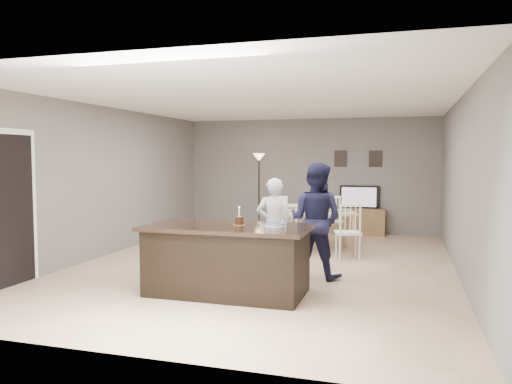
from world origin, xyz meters
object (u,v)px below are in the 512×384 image
(television, at_px, (359,197))
(birthday_cake, at_px, (239,221))
(kitchen_island, at_px, (227,259))
(tv_console, at_px, (358,222))
(plate_stack, at_px, (275,225))
(dining_table, at_px, (311,218))
(woman, at_px, (274,225))
(floor_lamp, at_px, (259,171))
(man, at_px, (316,220))

(television, distance_m, birthday_cake, 5.66)
(kitchen_island, bearing_deg, tv_console, 77.84)
(plate_stack, xyz_separation_m, dining_table, (-0.11, 3.20, -0.29))
(dining_table, bearing_deg, kitchen_island, -117.32)
(woman, xyz_separation_m, floor_lamp, (-1.40, 3.96, 0.72))
(kitchen_island, bearing_deg, plate_stack, 5.33)
(woman, bearing_deg, tv_console, -115.36)
(kitchen_island, xyz_separation_m, birthday_cake, (0.14, 0.08, 0.50))
(kitchen_island, height_order, plate_stack, plate_stack)
(woman, relative_size, man, 0.86)
(birthday_cake, relative_size, plate_stack, 0.90)
(man, relative_size, floor_lamp, 0.91)
(plate_stack, bearing_deg, floor_lamp, 108.36)
(tv_console, relative_size, plate_stack, 4.45)
(kitchen_island, distance_m, dining_table, 3.30)
(kitchen_island, height_order, tv_console, kitchen_island)
(woman, xyz_separation_m, man, (0.67, -0.12, 0.12))
(tv_console, height_order, television, television)
(dining_table, bearing_deg, plate_stack, -106.39)
(woman, xyz_separation_m, dining_table, (0.23, 1.90, -0.11))
(plate_stack, bearing_deg, television, 84.10)
(birthday_cake, height_order, dining_table, birthday_cake)
(birthday_cake, height_order, plate_stack, birthday_cake)
(birthday_cake, bearing_deg, television, 79.19)
(kitchen_island, bearing_deg, birthday_cake, 30.99)
(woman, distance_m, floor_lamp, 4.26)
(tv_console, relative_size, woman, 0.82)
(kitchen_island, relative_size, tv_console, 1.79)
(television, bearing_deg, floor_lamp, 8.03)
(plate_stack, bearing_deg, birthday_cake, 177.05)
(television, relative_size, man, 0.53)
(man, bearing_deg, birthday_cake, 69.11)
(tv_console, xyz_separation_m, plate_stack, (-0.58, -5.51, 0.62))
(television, xyz_separation_m, dining_table, (-0.69, -2.39, -0.24))
(birthday_cake, bearing_deg, floor_lamp, 103.54)
(plate_stack, height_order, floor_lamp, floor_lamp)
(dining_table, bearing_deg, television, 55.56)
(woman, height_order, birthday_cake, woman)
(tv_console, distance_m, plate_stack, 5.58)
(television, xyz_separation_m, floor_lamp, (-2.32, -0.33, 0.59))
(woman, relative_size, birthday_cake, 6.05)
(dining_table, distance_m, floor_lamp, 2.75)
(tv_console, distance_m, dining_table, 2.44)
(kitchen_island, height_order, man, man)
(tv_console, relative_size, birthday_cake, 4.94)
(birthday_cake, xyz_separation_m, plate_stack, (0.48, -0.03, -0.04))
(tv_console, height_order, woman, woman)
(birthday_cake, distance_m, plate_stack, 0.49)
(floor_lamp, bearing_deg, dining_table, -51.56)
(floor_lamp, bearing_deg, birthday_cake, -76.46)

